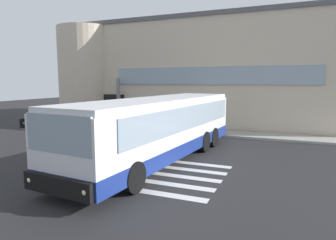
{
  "coord_description": "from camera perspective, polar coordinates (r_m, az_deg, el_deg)",
  "views": [
    {
      "loc": [
        6.22,
        -13.95,
        3.41
      ],
      "look_at": [
        0.64,
        -0.4,
        1.5
      ],
      "focal_mm": 31.7,
      "sensor_mm": 36.0,
      "label": 1
    }
  ],
  "objects": [
    {
      "name": "ground_plane",
      "position": [
        15.65,
        -1.62,
        -5.2
      ],
      "size": [
        80.0,
        90.0,
        0.02
      ],
      "primitive_type": "cube",
      "color": "#232326",
      "rests_on": "ground"
    },
    {
      "name": "bay_paint_stripes",
      "position": [
        11.15,
        -1.0,
        -10.36
      ],
      "size": [
        4.4,
        3.96,
        0.01
      ],
      "color": "silver",
      "rests_on": "ground"
    },
    {
      "name": "terminal_building",
      "position": [
        26.47,
        7.34,
        8.71
      ],
      "size": [
        21.94,
        13.8,
        8.07
      ],
      "color": "beige",
      "rests_on": "ground"
    },
    {
      "name": "boarding_curb",
      "position": [
        20.03,
        3.97,
        -2.17
      ],
      "size": [
        24.14,
        2.0,
        0.15
      ],
      "primitive_type": "cube",
      "color": "#9E9B93",
      "rests_on": "ground"
    },
    {
      "name": "entry_support_column",
      "position": [
        22.83,
        -9.47,
        3.52
      ],
      "size": [
        0.28,
        0.28,
        3.49
      ],
      "primitive_type": "cylinder",
      "color": "slate",
      "rests_on": "boarding_curb"
    },
    {
      "name": "bus_main_foreground",
      "position": [
        12.79,
        -1.68,
        -1.91
      ],
      "size": [
        3.99,
        11.48,
        2.7
      ],
      "color": "silver",
      "rests_on": "ground"
    },
    {
      "name": "passenger_near_column",
      "position": [
        22.16,
        -8.19,
        1.32
      ],
      "size": [
        0.39,
        0.52,
        1.68
      ],
      "color": "#1E2338",
      "rests_on": "boarding_curb"
    },
    {
      "name": "passenger_by_doorway",
      "position": [
        21.66,
        -6.42,
        1.21
      ],
      "size": [
        0.46,
        0.42,
        1.68
      ],
      "color": "#2D2D33",
      "rests_on": "boarding_curb"
    },
    {
      "name": "passenger_at_curb_edge",
      "position": [
        20.98,
        -3.74,
        1.14
      ],
      "size": [
        0.52,
        0.5,
        1.68
      ],
      "color": "#2D2D33",
      "rests_on": "boarding_curb"
    },
    {
      "name": "safety_bollard_yellow",
      "position": [
        18.65,
        4.7,
        -1.73
      ],
      "size": [
        0.18,
        0.18,
        0.9
      ],
      "primitive_type": "cylinder",
      "color": "yellow",
      "rests_on": "ground"
    }
  ]
}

